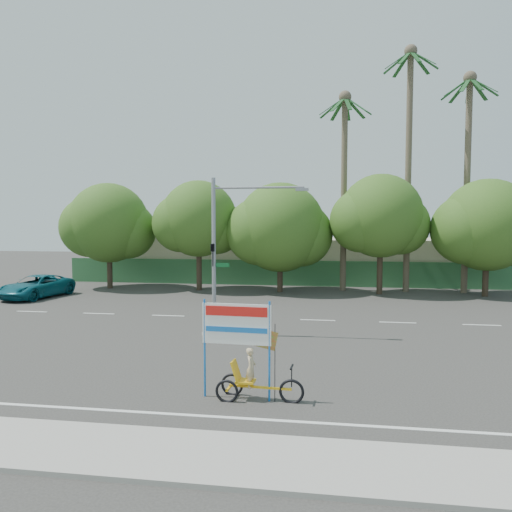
# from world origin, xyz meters

# --- Properties ---
(ground) EXTENTS (120.00, 120.00, 0.00)m
(ground) POSITION_xyz_m (0.00, 0.00, 0.00)
(ground) COLOR #33302D
(ground) RESTS_ON ground
(sidewalk_near) EXTENTS (50.00, 2.40, 0.12)m
(sidewalk_near) POSITION_xyz_m (0.00, -7.50, 0.06)
(sidewalk_near) COLOR gray
(sidewalk_near) RESTS_ON ground
(fence) EXTENTS (38.00, 0.08, 2.00)m
(fence) POSITION_xyz_m (0.00, 21.50, 1.00)
(fence) COLOR #336B3D
(fence) RESTS_ON ground
(building_left) EXTENTS (12.00, 8.00, 4.00)m
(building_left) POSITION_xyz_m (-10.00, 26.00, 2.00)
(building_left) COLOR beige
(building_left) RESTS_ON ground
(building_right) EXTENTS (14.00, 8.00, 3.60)m
(building_right) POSITION_xyz_m (8.00, 26.00, 1.80)
(building_right) COLOR beige
(building_right) RESTS_ON ground
(tree_far_left) EXTENTS (7.14, 6.00, 7.96)m
(tree_far_left) POSITION_xyz_m (-14.05, 18.00, 4.76)
(tree_far_left) COLOR #473828
(tree_far_left) RESTS_ON ground
(tree_left) EXTENTS (6.66, 5.60, 8.07)m
(tree_left) POSITION_xyz_m (-7.05, 18.00, 5.06)
(tree_left) COLOR #473828
(tree_left) RESTS_ON ground
(tree_center) EXTENTS (7.62, 6.40, 7.85)m
(tree_center) POSITION_xyz_m (-1.05, 18.00, 4.47)
(tree_center) COLOR #473828
(tree_center) RESTS_ON ground
(tree_right) EXTENTS (6.90, 5.80, 8.36)m
(tree_right) POSITION_xyz_m (5.95, 18.00, 5.24)
(tree_right) COLOR #473828
(tree_right) RESTS_ON ground
(tree_far_right) EXTENTS (7.38, 6.20, 7.94)m
(tree_far_right) POSITION_xyz_m (12.95, 18.00, 4.64)
(tree_far_right) COLOR #473828
(tree_far_right) RESTS_ON ground
(palm_tall) EXTENTS (3.73, 3.79, 17.45)m
(palm_tall) POSITION_xyz_m (8.00, 19.50, 10.46)
(palm_tall) COLOR #70604C
(palm_tall) RESTS_ON ground
(palm_mid) EXTENTS (3.73, 3.79, 15.45)m
(palm_mid) POSITION_xyz_m (12.00, 19.50, 9.40)
(palm_mid) COLOR #70604C
(palm_mid) RESTS_ON ground
(palm_short) EXTENTS (3.73, 3.79, 14.45)m
(palm_short) POSITION_xyz_m (3.50, 19.50, 8.86)
(palm_short) COLOR #70604C
(palm_short) RESTS_ON ground
(traffic_signal) EXTENTS (4.72, 1.10, 7.00)m
(traffic_signal) POSITION_xyz_m (-2.20, 3.98, 2.92)
(traffic_signal) COLOR gray
(traffic_signal) RESTS_ON ground
(trike_billboard) EXTENTS (2.95, 0.71, 2.90)m
(trike_billboard) POSITION_xyz_m (0.31, -3.81, 1.17)
(trike_billboard) COLOR black
(trike_billboard) RESTS_ON ground
(pickup_truck) EXTENTS (3.34, 5.71, 1.49)m
(pickup_truck) POSITION_xyz_m (-16.77, 12.81, 0.75)
(pickup_truck) COLOR #0F5B69
(pickup_truck) RESTS_ON ground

